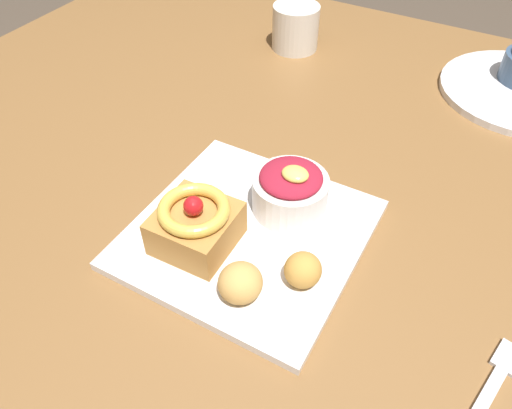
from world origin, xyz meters
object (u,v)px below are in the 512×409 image
object	(u,v)px
fritter_front	(240,283)
coffee_mug	(295,27)
fork	(495,382)
front_plate	(248,234)
fritter_middle	(303,270)
berry_ramekin	(290,190)
cake_slice	(196,224)

from	to	relation	value
fritter_front	coffee_mug	bearing A→B (deg)	110.43
coffee_mug	fork	bearing A→B (deg)	-47.87
coffee_mug	front_plate	bearing A→B (deg)	-70.44
fork	fritter_front	bearing A→B (deg)	110.12
front_plate	fritter_front	xyz separation A→B (m)	(0.04, -0.09, 0.03)
fritter_front	fritter_middle	bearing A→B (deg)	44.27
berry_ramekin	fritter_front	world-z (taller)	berry_ramekin
berry_ramekin	fritter_middle	size ratio (longest dim) A/B	2.24
front_plate	fritter_middle	size ratio (longest dim) A/B	6.30
fritter_front	fork	distance (m)	0.27
fritter_front	fork	world-z (taller)	fritter_front
fork	cake_slice	bearing A→B (deg)	101.57
front_plate	fritter_front	bearing A→B (deg)	-64.96
cake_slice	fork	size ratio (longest dim) A/B	0.73
front_plate	fritter_middle	distance (m)	0.10
front_plate	fritter_front	size ratio (longest dim) A/B	5.42
cake_slice	coffee_mug	size ratio (longest dim) A/B	1.04
cake_slice	fritter_middle	size ratio (longest dim) A/B	2.15
cake_slice	fritter_front	bearing A→B (deg)	-25.69
front_plate	fritter_front	distance (m)	0.10
fork	coffee_mug	size ratio (longest dim) A/B	1.42
cake_slice	berry_ramekin	xyz separation A→B (m)	(0.07, 0.11, -0.00)
fritter_front	fork	bearing A→B (deg)	8.11
fritter_front	fritter_middle	world-z (taller)	fritter_front
cake_slice	fritter_front	distance (m)	0.09
cake_slice	coffee_mug	world-z (taller)	cake_slice
cake_slice	berry_ramekin	distance (m)	0.13
front_plate	fritter_middle	bearing A→B (deg)	-22.05
cake_slice	berry_ramekin	size ratio (longest dim) A/B	0.96
front_plate	fork	size ratio (longest dim) A/B	2.14
fritter_front	fritter_middle	xyz separation A→B (m)	(0.05, 0.05, -0.00)
fritter_front	fritter_middle	distance (m)	0.07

